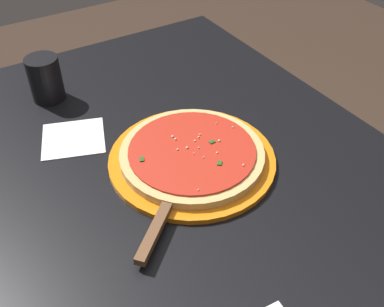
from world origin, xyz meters
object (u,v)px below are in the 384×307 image
(pizza, at_px, (192,153))
(cup_tall_drink, at_px, (45,79))
(serving_plate, at_px, (192,159))
(pizza_server, at_px, (163,214))
(napkin_loose_left, at_px, (73,138))

(pizza, xyz_separation_m, cup_tall_drink, (-0.36, -0.17, 0.03))
(serving_plate, distance_m, pizza, 0.02)
(pizza, distance_m, pizza_server, 0.16)
(pizza, distance_m, napkin_loose_left, 0.26)
(pizza_server, bearing_deg, napkin_loose_left, -169.92)
(cup_tall_drink, bearing_deg, serving_plate, 24.42)
(serving_plate, xyz_separation_m, pizza_server, (0.10, -0.12, 0.01))
(cup_tall_drink, bearing_deg, napkin_loose_left, -2.38)
(cup_tall_drink, height_order, napkin_loose_left, cup_tall_drink)
(serving_plate, distance_m, pizza_server, 0.16)
(pizza, bearing_deg, serving_plate, -119.98)
(serving_plate, bearing_deg, pizza_server, -49.25)
(serving_plate, bearing_deg, napkin_loose_left, -137.69)
(serving_plate, height_order, pizza, pizza)
(pizza, relative_size, napkin_loose_left, 2.22)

